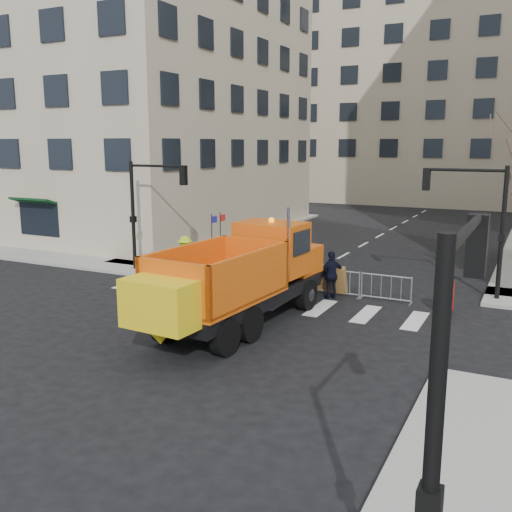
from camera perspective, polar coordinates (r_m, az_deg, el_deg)
The scene contains 14 objects.
ground at distance 18.57m, azimuth -6.94°, elevation -8.49°, with size 120.00×120.00×0.00m, color black.
sidewalk_back at distance 25.75m, azimuth 3.55°, elevation -2.67°, with size 64.00×5.00×0.15m, color gray.
building_left at distance 46.08m, azimuth -14.82°, elevation 19.27°, with size 24.00×22.00×26.00m, color tan.
building_far at distance 67.48m, azimuth 18.93°, elevation 15.49°, with size 30.00×18.00×24.00m, color tan.
traffic_light_left at distance 28.51m, azimuth -12.19°, elevation 3.82°, with size 0.18×0.18×5.40m, color black.
traffic_light_right at distance 24.31m, azimuth 23.38°, elevation 1.91°, with size 0.18×0.18×5.40m, color black.
traffic_light_near at distance 6.59m, azimuth 17.02°, elevation -21.65°, with size 0.18×0.18×5.40m, color black.
crowd_barriers at distance 25.14m, azimuth 1.19°, elevation -1.88°, with size 12.60×0.60×1.10m, color #9EA0A5, non-canonical shape.
plow_truck at distance 19.42m, azimuth -1.74°, elevation -1.97°, with size 3.70×10.65×4.07m.
cop_a at distance 23.56m, azimuth 4.99°, elevation -1.80°, with size 0.69×0.46×1.90m, color black.
cop_b at distance 24.02m, azimuth 3.13°, elevation -1.35°, with size 0.99×0.77×2.04m, color black.
cop_c at distance 23.33m, azimuth 7.57°, elevation -1.90°, with size 1.15×0.48×1.97m, color black.
worker at distance 26.31m, azimuth -7.06°, elevation -0.10°, with size 1.25×0.72×1.94m, color #B3CF18.
newspaper_box at distance 22.21m, azimuth 18.46°, elevation -3.82°, with size 0.45×0.40×1.10m, color #A60C0E.
Camera 1 is at (9.76, -14.52, 6.22)m, focal length 40.00 mm.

